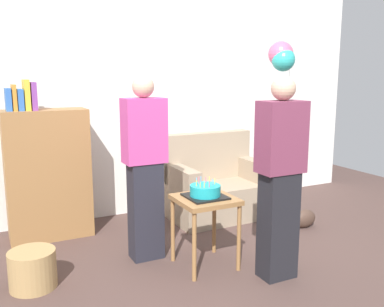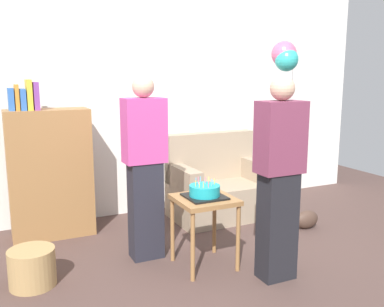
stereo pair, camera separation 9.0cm
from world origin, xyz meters
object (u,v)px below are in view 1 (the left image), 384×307
at_px(side_table, 205,208).
at_px(person_blowing_candles, 145,168).
at_px(couch, 216,187).
at_px(balloon_bunch, 282,57).
at_px(birthday_cake, 205,192).
at_px(handbag, 304,219).
at_px(wicker_basket, 33,269).
at_px(person_holding_cake, 280,178).
at_px(bookshelf, 47,172).

distance_m(side_table, person_blowing_candles, 0.64).
xyz_separation_m(couch, balloon_bunch, (0.76, -0.16, 1.49)).
height_order(birthday_cake, handbag, birthday_cake).
distance_m(couch, handbag, 1.05).
relative_size(couch, wicker_basket, 3.06).
relative_size(person_holding_cake, wicker_basket, 4.53).
xyz_separation_m(side_table, birthday_cake, (-0.00, 0.00, 0.15)).
distance_m(bookshelf, handbag, 2.74).
bearing_deg(handbag, balloon_bunch, 80.81).
distance_m(person_holding_cake, balloon_bunch, 2.03).
height_order(side_table, balloon_bunch, balloon_bunch).
distance_m(person_blowing_candles, wicker_basket, 1.21).
relative_size(couch, handbag, 3.93).
relative_size(couch, side_table, 1.79).
distance_m(side_table, person_holding_cake, 0.69).
relative_size(couch, balloon_bunch, 0.55).
height_order(handbag, balloon_bunch, balloon_bunch).
height_order(birthday_cake, person_blowing_candles, person_blowing_candles).
height_order(person_holding_cake, wicker_basket, person_holding_cake).
distance_m(side_table, balloon_bunch, 2.22).
relative_size(birthday_cake, balloon_bunch, 0.16).
bearing_deg(balloon_bunch, side_table, -147.62).
bearing_deg(side_table, bookshelf, 130.00).
distance_m(side_table, wicker_basket, 1.45).
height_order(bookshelf, handbag, bookshelf).
relative_size(bookshelf, side_table, 2.59).
relative_size(side_table, person_holding_cake, 0.38).
bearing_deg(couch, person_holding_cake, -101.30).
relative_size(bookshelf, person_blowing_candles, 0.98).
height_order(person_holding_cake, balloon_bunch, balloon_bunch).
relative_size(bookshelf, person_holding_cake, 0.98).
bearing_deg(bookshelf, couch, -5.75).
bearing_deg(birthday_cake, couch, 56.40).
relative_size(bookshelf, birthday_cake, 4.97).
height_order(couch, birthday_cake, couch).
height_order(couch, side_table, couch).
bearing_deg(handbag, person_holding_cake, -141.41).
xyz_separation_m(handbag, balloon_bunch, (0.10, 0.62, 1.73)).
distance_m(wicker_basket, handbag, 2.79).
height_order(bookshelf, person_blowing_candles, person_blowing_candles).
distance_m(couch, person_blowing_candles, 1.43).
relative_size(person_blowing_candles, handbag, 5.82).
bearing_deg(wicker_basket, side_table, -10.48).
height_order(side_table, person_holding_cake, person_holding_cake).
relative_size(birthday_cake, person_holding_cake, 0.20).
bearing_deg(balloon_bunch, person_holding_cake, -127.59).
relative_size(person_blowing_candles, balloon_bunch, 0.81).
distance_m(person_blowing_candles, handbag, 1.94).
height_order(person_blowing_candles, balloon_bunch, balloon_bunch).
distance_m(bookshelf, person_holding_cake, 2.32).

